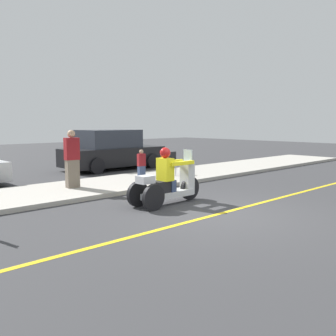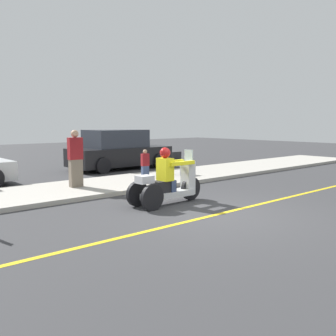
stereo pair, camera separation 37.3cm
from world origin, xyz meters
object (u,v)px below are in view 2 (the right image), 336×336
object	(u,v)px
motorcycle_trike	(168,184)
parked_car_lot_center	(119,151)
folding_chair_set_back	(179,161)
spectator_end_of_line	(145,166)
spectator_mid_group	(75,160)

from	to	relation	value
motorcycle_trike	parked_car_lot_center	xyz separation A→B (m)	(3.06, 6.77, 0.28)
folding_chair_set_back	motorcycle_trike	bearing A→B (deg)	-136.17
motorcycle_trike	parked_car_lot_center	distance (m)	7.44
motorcycle_trike	spectator_end_of_line	xyz separation A→B (m)	(1.33, 2.65, 0.10)
spectator_end_of_line	folding_chair_set_back	size ratio (longest dim) A/B	1.25
parked_car_lot_center	spectator_end_of_line	bearing A→B (deg)	-112.73
motorcycle_trike	spectator_end_of_line	bearing A→B (deg)	63.27
motorcycle_trike	spectator_mid_group	distance (m)	3.28
motorcycle_trike	spectator_end_of_line	world-z (taller)	motorcycle_trike
motorcycle_trike	spectator_end_of_line	distance (m)	2.96
motorcycle_trike	spectator_mid_group	size ratio (longest dim) A/B	1.26
spectator_mid_group	motorcycle_trike	bearing A→B (deg)	-74.85
spectator_mid_group	folding_chair_set_back	xyz separation A→B (m)	(4.09, -0.04, -0.30)
motorcycle_trike	spectator_mid_group	world-z (taller)	spectator_mid_group
motorcycle_trike	parked_car_lot_center	bearing A→B (deg)	65.68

